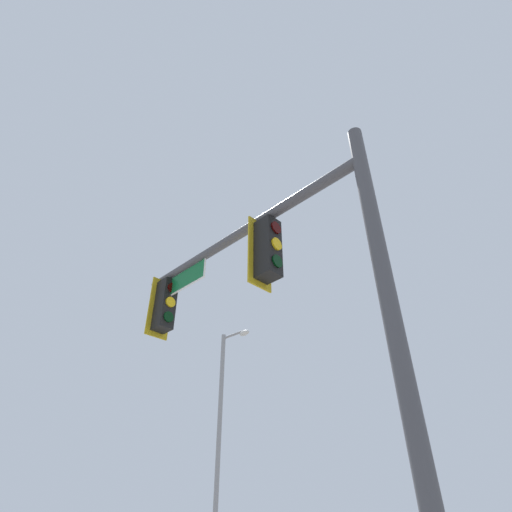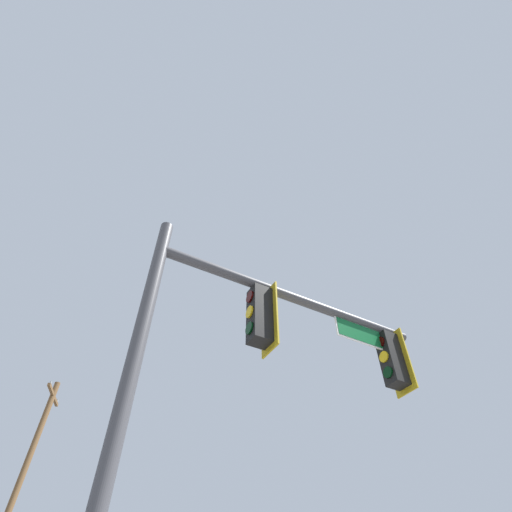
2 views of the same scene
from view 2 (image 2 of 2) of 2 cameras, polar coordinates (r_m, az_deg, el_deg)
name	(u,v)px [view 2 (image 2 of 2)]	position (r m, az deg, el deg)	size (l,w,h in m)	color
signal_pole_near	(267,351)	(6.53, 1.61, -13.43)	(5.41, 1.09, 6.91)	#47474C
utility_pole	(9,509)	(20.02, -31.77, -28.36)	(0.48, 2.10, 10.66)	brown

